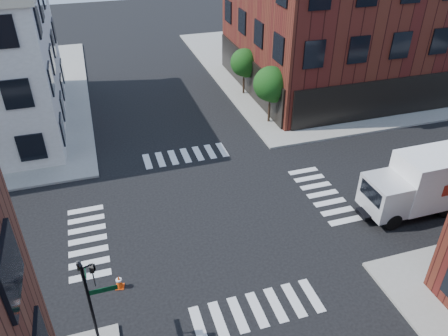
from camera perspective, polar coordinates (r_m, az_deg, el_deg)
The scene contains 8 objects.
ground at distance 25.23m, azimuth -1.40°, elevation -6.20°, with size 120.00×120.00×0.00m, color black.
sidewalk_ne at distance 50.33m, azimuth 15.59°, elevation 13.25°, with size 30.00×30.00×0.15m, color gray.
building_ne at distance 44.51m, azimuth 19.59°, elevation 18.16°, with size 25.00×16.00×12.00m, color #491512.
tree_near at distance 34.07m, azimuth 6.22°, elevation 10.64°, with size 2.69×2.69×4.49m.
tree_far at distance 39.38m, azimuth 2.75°, elevation 13.42°, with size 2.43×2.43×4.07m.
signal_pole at distance 17.90m, azimuth -16.99°, elevation -15.70°, with size 1.29×1.24×4.60m.
box_truck at distance 27.43m, azimuth 25.58°, elevation -1.50°, with size 8.00×2.56×3.60m.
traffic_cone at distance 21.62m, azimuth -13.54°, elevation -14.26°, with size 0.47×0.47×0.73m.
Camera 1 is at (-5.28, -18.93, 15.83)m, focal length 35.00 mm.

